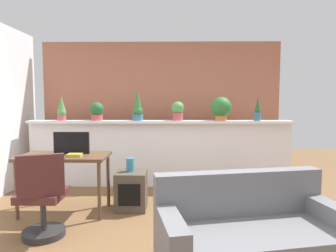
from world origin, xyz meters
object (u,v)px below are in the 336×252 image
object	(u,v)px
vase_on_shelf	(130,165)
potted_plant_0	(62,109)
potted_plant_1	(97,111)
book_on_desk	(75,155)
office_chair	(43,202)
potted_plant_2	(138,107)
tv_monitor	(72,143)
potted_plant_4	(221,108)
desk	(64,161)
couch	(251,239)
side_cube_shelf	(131,190)
potted_plant_5	(258,111)
potted_plant_3	(178,110)

from	to	relation	value
vase_on_shelf	potted_plant_0	bearing A→B (deg)	141.70
potted_plant_1	book_on_desk	distance (m)	1.41
office_chair	potted_plant_2	bearing A→B (deg)	68.27
tv_monitor	potted_plant_4	bearing A→B (deg)	27.26
desk	office_chair	size ratio (longest dim) A/B	1.21
potted_plant_4	couch	world-z (taller)	potted_plant_4
potted_plant_0	side_cube_shelf	bearing A→B (deg)	-38.84
book_on_desk	couch	bearing A→B (deg)	-32.54
vase_on_shelf	potted_plant_2	bearing A→B (deg)	90.83
potted_plant_0	office_chair	bearing A→B (deg)	-75.79
potted_plant_0	potted_plant_5	size ratio (longest dim) A/B	1.04
potted_plant_0	potted_plant_2	distance (m)	1.25
desk	potted_plant_5	bearing A→B (deg)	22.81
potted_plant_1	book_on_desk	xyz separation A→B (m)	(0.05, -1.31, -0.50)
potted_plant_4	couch	distance (m)	2.68
potted_plant_1	desk	world-z (taller)	potted_plant_1
potted_plant_1	couch	distance (m)	3.30
potted_plant_5	book_on_desk	bearing A→B (deg)	-153.71
potted_plant_1	potted_plant_3	xyz separation A→B (m)	(1.34, 0.02, 0.01)
office_chair	couch	bearing A→B (deg)	-15.76
couch	potted_plant_5	bearing A→B (deg)	73.71
potted_plant_5	office_chair	xyz separation A→B (m)	(-2.72, -1.90, -0.88)
potted_plant_3	book_on_desk	xyz separation A→B (m)	(-1.29, -1.33, -0.51)
potted_plant_1	potted_plant_2	xyz separation A→B (m)	(0.68, -0.01, 0.06)
potted_plant_2	office_chair	size ratio (longest dim) A/B	0.57
side_cube_shelf	couch	xyz separation A→B (m)	(1.21, -1.44, 0.03)
potted_plant_3	couch	size ratio (longest dim) A/B	0.19
tv_monitor	vase_on_shelf	xyz separation A→B (m)	(0.75, 0.09, -0.30)
potted_plant_0	potted_plant_1	bearing A→B (deg)	2.65
potted_plant_3	office_chair	bearing A→B (deg)	-126.11
potted_plant_5	potted_plant_0	bearing A→B (deg)	179.83
potted_plant_1	vase_on_shelf	size ratio (longest dim) A/B	1.69
potted_plant_2	potted_plant_4	size ratio (longest dim) A/B	1.32
potted_plant_2	vase_on_shelf	bearing A→B (deg)	-89.17
potted_plant_0	potted_plant_1	distance (m)	0.58
tv_monitor	vase_on_shelf	distance (m)	0.81
potted_plant_0	office_chair	distance (m)	2.17
potted_plant_2	vase_on_shelf	distance (m)	1.26
office_chair	vase_on_shelf	xyz separation A→B (m)	(0.78, 0.91, 0.20)
couch	vase_on_shelf	bearing A→B (deg)	129.57
potted_plant_4	office_chair	size ratio (longest dim) A/B	0.43
side_cube_shelf	vase_on_shelf	xyz separation A→B (m)	(-0.01, 0.03, 0.34)
potted_plant_3	office_chair	xyz separation A→B (m)	(-1.43, -1.96, -0.89)
potted_plant_0	potted_plant_3	world-z (taller)	potted_plant_0
potted_plant_3	desk	distance (m)	2.00
potted_plant_0	tv_monitor	bearing A→B (deg)	-64.41
potted_plant_0	potted_plant_2	world-z (taller)	potted_plant_2
potted_plant_1	book_on_desk	bearing A→B (deg)	-87.89
side_cube_shelf	couch	distance (m)	1.88
potted_plant_2	office_chair	world-z (taller)	potted_plant_2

